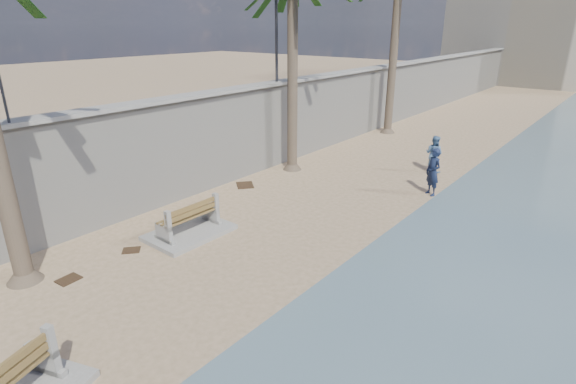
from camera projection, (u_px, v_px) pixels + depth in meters
The scene contains 11 objects.
ground_plane at pixel (76, 360), 8.43m from camera, with size 140.00×140.00×0.00m, color tan.
seawall at pixel (366, 101), 25.46m from camera, with size 0.45×70.00×3.50m, color gray.
wall_cap at pixel (368, 69), 24.82m from camera, with size 0.80×70.00×0.12m, color gray.
end_building at pixel (555, 11), 45.11m from camera, with size 18.00×12.00×14.00m, color #B7AA93.
bench_far at pixel (189, 221), 13.28m from camera, with size 1.67×2.44×1.01m.
streetlight at pixel (276, 4), 17.83m from camera, with size 0.28×0.28×5.12m.
person_a at pixel (433, 169), 16.20m from camera, with size 0.72×0.49×2.01m, color #141D38.
person_b at pixel (434, 152), 18.83m from camera, with size 0.83×0.65×1.73m, color #4B6F9B.
debris_b at pixel (69, 279), 11.06m from camera, with size 0.52×0.42×0.03m, color #382616.
debris_c at pixel (245, 185), 17.48m from camera, with size 0.78×0.63×0.03m, color #382616.
debris_d at pixel (131, 250), 12.48m from camera, with size 0.47×0.38×0.03m, color #382616.
Camera 1 is at (7.33, -2.80, 5.94)m, focal length 28.00 mm.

